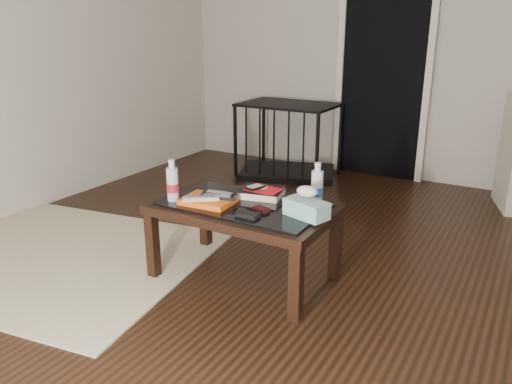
{
  "coord_description": "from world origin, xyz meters",
  "views": [
    {
      "loc": [
        0.98,
        -2.28,
        1.4
      ],
      "look_at": [
        -0.32,
        -0.06,
        0.55
      ],
      "focal_mm": 35.0,
      "sensor_mm": 36.0,
      "label": 1
    }
  ],
  "objects_px": {
    "coffee_table": "(244,214)",
    "pet_crate": "(288,152)",
    "water_bottle_right": "(317,184)",
    "tissue_box": "(306,209)",
    "textbook": "(261,193)",
    "water_bottle_left": "(172,180)"
  },
  "relations": [
    {
      "from": "water_bottle_left",
      "to": "water_bottle_right",
      "type": "height_order",
      "value": "same"
    },
    {
      "from": "pet_crate",
      "to": "water_bottle_left",
      "type": "relative_size",
      "value": 4.43
    },
    {
      "from": "textbook",
      "to": "water_bottle_left",
      "type": "height_order",
      "value": "water_bottle_left"
    },
    {
      "from": "pet_crate",
      "to": "water_bottle_right",
      "type": "relative_size",
      "value": 4.43
    },
    {
      "from": "coffee_table",
      "to": "pet_crate",
      "type": "height_order",
      "value": "pet_crate"
    },
    {
      "from": "textbook",
      "to": "water_bottle_left",
      "type": "xyz_separation_m",
      "value": [
        -0.4,
        -0.31,
        0.1
      ]
    },
    {
      "from": "coffee_table",
      "to": "pet_crate",
      "type": "xyz_separation_m",
      "value": [
        -0.75,
        2.04,
        -0.17
      ]
    },
    {
      "from": "water_bottle_left",
      "to": "pet_crate",
      "type": "bearing_deg",
      "value": 99.58
    },
    {
      "from": "textbook",
      "to": "tissue_box",
      "type": "bearing_deg",
      "value": -36.65
    },
    {
      "from": "water_bottle_right",
      "to": "tissue_box",
      "type": "height_order",
      "value": "water_bottle_right"
    },
    {
      "from": "coffee_table",
      "to": "water_bottle_left",
      "type": "distance_m",
      "value": 0.45
    },
    {
      "from": "pet_crate",
      "to": "tissue_box",
      "type": "height_order",
      "value": "pet_crate"
    },
    {
      "from": "textbook",
      "to": "water_bottle_right",
      "type": "bearing_deg",
      "value": -4.7
    },
    {
      "from": "textbook",
      "to": "water_bottle_left",
      "type": "bearing_deg",
      "value": -153.8
    },
    {
      "from": "water_bottle_right",
      "to": "tissue_box",
      "type": "relative_size",
      "value": 1.03
    },
    {
      "from": "textbook",
      "to": "tissue_box",
      "type": "xyz_separation_m",
      "value": [
        0.37,
        -0.17,
        0.02
      ]
    },
    {
      "from": "textbook",
      "to": "water_bottle_left",
      "type": "relative_size",
      "value": 1.05
    },
    {
      "from": "coffee_table",
      "to": "textbook",
      "type": "bearing_deg",
      "value": 80.85
    },
    {
      "from": "coffee_table",
      "to": "water_bottle_right",
      "type": "relative_size",
      "value": 4.2
    },
    {
      "from": "coffee_table",
      "to": "pet_crate",
      "type": "bearing_deg",
      "value": 110.09
    },
    {
      "from": "textbook",
      "to": "tissue_box",
      "type": "relative_size",
      "value": 1.09
    },
    {
      "from": "pet_crate",
      "to": "textbook",
      "type": "bearing_deg",
      "value": -88.38
    }
  ]
}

